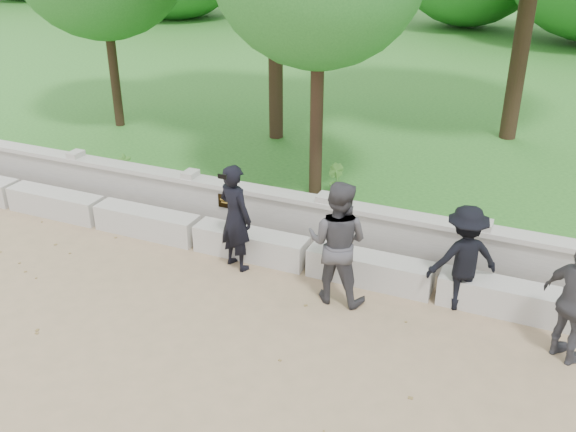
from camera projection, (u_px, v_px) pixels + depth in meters
name	position (u px, v px, depth m)	size (l,w,h in m)	color
ground	(130.00, 302.00, 9.25)	(80.00, 80.00, 0.00)	#977E5D
lawn	(389.00, 78.00, 20.76)	(40.00, 22.00, 0.25)	#25561E
concrete_bench	(197.00, 233.00, 10.73)	(11.90, 0.45, 0.45)	#B6B3AC
parapet_wall	(217.00, 204.00, 11.20)	(12.50, 0.35, 0.90)	#ABA9A2
man_main	(235.00, 217.00, 9.82)	(0.73, 0.69, 1.72)	black
visitor_left	(337.00, 243.00, 8.96)	(0.90, 0.70, 1.84)	#3D3C41
visitor_mid	(464.00, 258.00, 8.85)	(1.16, 1.02, 1.56)	black
visitor_right	(576.00, 304.00, 7.76)	(1.00, 0.92, 1.64)	#404045
shrub_a	(126.00, 167.00, 12.62)	(0.28, 0.19, 0.54)	#3D7628
shrub_b	(336.00, 181.00, 11.89)	(0.35, 0.28, 0.63)	#3D7628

